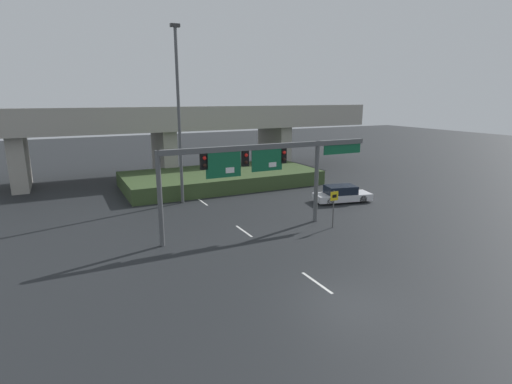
{
  "coord_description": "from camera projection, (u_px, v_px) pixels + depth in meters",
  "views": [
    {
      "loc": [
        -10.06,
        -11.89,
        8.39
      ],
      "look_at": [
        0.0,
        8.44,
        2.96
      ],
      "focal_mm": 28.0,
      "sensor_mm": 36.0,
      "label": 1
    }
  ],
  "objects": [
    {
      "name": "highway_light_pole_near",
      "position": [
        179.0,
        113.0,
        30.7
      ],
      "size": [
        0.7,
        0.36,
        13.6
      ],
      "color": "#515456",
      "rests_on": "ground"
    },
    {
      "name": "signal_gantry",
      "position": [
        261.0,
        161.0,
        24.71
      ],
      "size": [
        14.38,
        0.44,
        5.53
      ],
      "color": "#515456",
      "rests_on": "ground"
    },
    {
      "name": "overpass_bridge",
      "position": [
        163.0,
        128.0,
        42.18
      ],
      "size": [
        47.68,
        7.48,
        7.43
      ],
      "color": "#A39E93",
      "rests_on": "ground"
    },
    {
      "name": "ground_plane",
      "position": [
        345.0,
        303.0,
        16.65
      ],
      "size": [
        160.0,
        160.0,
        0.0
      ],
      "primitive_type": "plane",
      "color": "black"
    },
    {
      "name": "speed_limit_sign",
      "position": [
        334.0,
        204.0,
        25.83
      ],
      "size": [
        0.6,
        0.11,
        2.5
      ],
      "color": "#4C4C4C",
      "rests_on": "ground"
    },
    {
      "name": "grass_embankment",
      "position": [
        221.0,
        178.0,
        38.77
      ],
      "size": [
        18.3,
        8.7,
        1.34
      ],
      "color": "#384C28",
      "rests_on": "ground"
    },
    {
      "name": "lane_markings",
      "position": [
        221.0,
        215.0,
        29.07
      ],
      "size": [
        0.14,
        26.71,
        0.01
      ],
      "color": "silver",
      "rests_on": "ground"
    },
    {
      "name": "parked_sedan_near_right",
      "position": [
        342.0,
        194.0,
        32.52
      ],
      "size": [
        4.88,
        2.7,
        1.35
      ],
      "rotation": [
        0.0,
        0.0,
        -0.21
      ],
      "color": "silver",
      "rests_on": "ground"
    }
  ]
}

